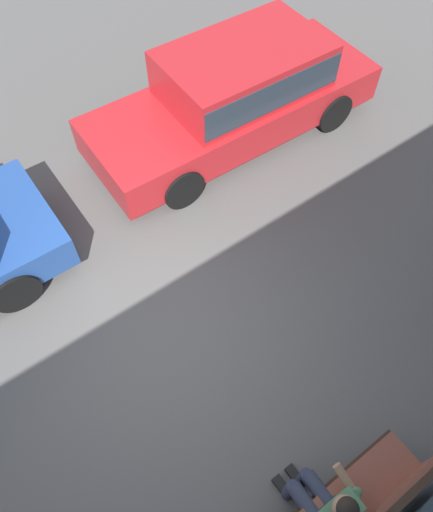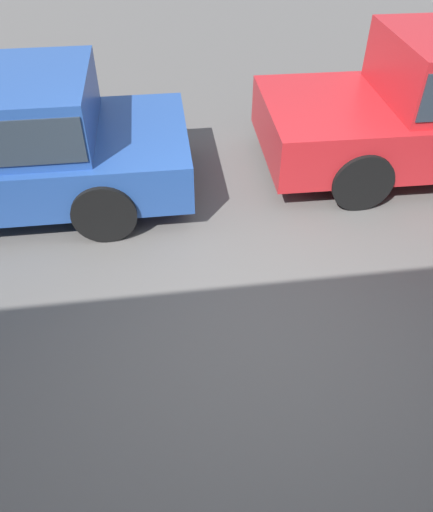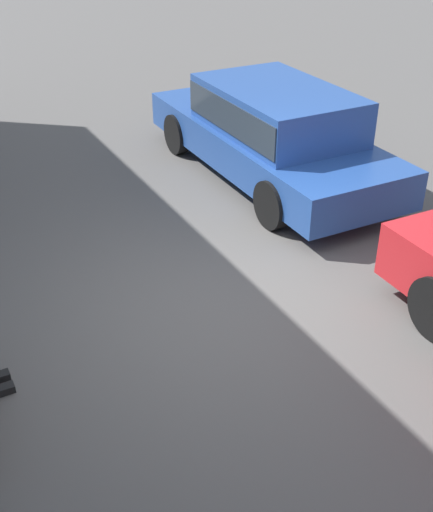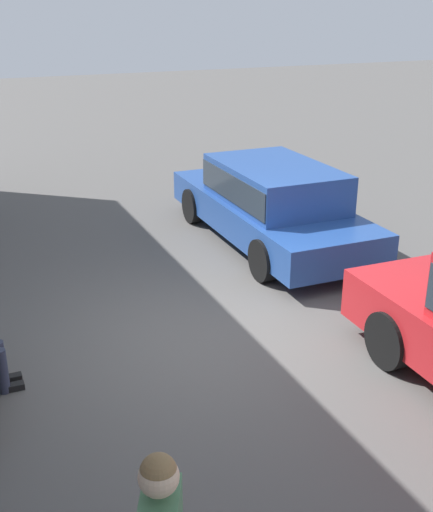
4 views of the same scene
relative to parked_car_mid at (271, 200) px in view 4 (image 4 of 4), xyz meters
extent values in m
plane|color=#565451|center=(-2.59, 2.25, -0.75)|extent=(60.00, 60.00, 0.00)
cylinder|color=#2D3347|center=(-2.63, 4.61, -0.50)|extent=(0.12, 0.12, 0.50)
cube|color=black|center=(-2.63, 4.53, -0.71)|extent=(0.10, 0.24, 0.07)
cylinder|color=#2D3347|center=(-2.81, 4.61, -0.50)|extent=(0.12, 0.12, 0.50)
cube|color=black|center=(-2.81, 4.53, -0.71)|extent=(0.10, 0.24, 0.07)
cylinder|color=black|center=(-3.98, 0.66, -0.42)|extent=(0.66, 0.20, 0.65)
cube|color=#23478E|center=(0.09, 0.00, -0.26)|extent=(4.63, 1.77, 0.51)
cube|color=#23478E|center=(-0.10, 0.00, 0.31)|extent=(2.41, 1.54, 0.61)
cube|color=#28333D|center=(-0.10, 0.00, 0.31)|extent=(2.37, 1.57, 0.43)
cylinder|color=black|center=(1.52, 0.80, -0.43)|extent=(0.63, 0.19, 0.63)
cylinder|color=black|center=(1.50, -0.84, -0.43)|extent=(0.63, 0.19, 0.63)
cylinder|color=black|center=(-1.33, 0.83, -0.43)|extent=(0.63, 0.19, 0.63)
cylinder|color=black|center=(-1.35, -0.80, -0.43)|extent=(0.63, 0.19, 0.63)
sphere|color=beige|center=(-6.46, 4.11, 0.86)|extent=(0.21, 0.21, 0.21)
sphere|color=olive|center=(-6.46, 4.11, 0.89)|extent=(0.19, 0.19, 0.19)
camera|label=1|loc=(-1.53, 4.85, 5.01)|focal=35.00mm
camera|label=2|loc=(-1.87, 4.85, 2.42)|focal=35.00mm
camera|label=3|loc=(-7.34, 4.85, 3.10)|focal=45.00mm
camera|label=4|loc=(-8.89, 4.85, 3.03)|focal=45.00mm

